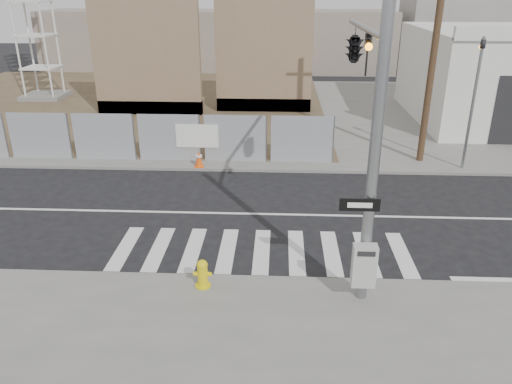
{
  "coord_description": "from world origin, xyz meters",
  "views": [
    {
      "loc": [
        0.43,
        -15.11,
        7.15
      ],
      "look_at": [
        -0.22,
        -1.43,
        1.4
      ],
      "focal_mm": 35.0,
      "sensor_mm": 36.0,
      "label": 1
    }
  ],
  "objects_px": {
    "fire_hydrant": "(202,273)",
    "traffic_cone_c": "(94,150)",
    "traffic_cone_d": "(199,159)",
    "signal_pole": "(360,82)"
  },
  "relations": [
    {
      "from": "fire_hydrant",
      "to": "traffic_cone_d",
      "type": "distance_m",
      "value": 8.89
    },
    {
      "from": "signal_pole",
      "to": "fire_hydrant",
      "type": "xyz_separation_m",
      "value": [
        -3.9,
        -2.5,
        -4.29
      ]
    },
    {
      "from": "fire_hydrant",
      "to": "traffic_cone_c",
      "type": "height_order",
      "value": "fire_hydrant"
    },
    {
      "from": "signal_pole",
      "to": "traffic_cone_d",
      "type": "bearing_deg",
      "value": 130.43
    },
    {
      "from": "traffic_cone_c",
      "to": "fire_hydrant",
      "type": "bearing_deg",
      "value": -57.67
    },
    {
      "from": "fire_hydrant",
      "to": "traffic_cone_c",
      "type": "distance_m",
      "value": 11.54
    },
    {
      "from": "traffic_cone_d",
      "to": "signal_pole",
      "type": "bearing_deg",
      "value": -49.57
    },
    {
      "from": "signal_pole",
      "to": "traffic_cone_c",
      "type": "height_order",
      "value": "signal_pole"
    },
    {
      "from": "traffic_cone_c",
      "to": "traffic_cone_d",
      "type": "bearing_deg",
      "value": -11.72
    },
    {
      "from": "fire_hydrant",
      "to": "traffic_cone_c",
      "type": "bearing_deg",
      "value": 134.57
    }
  ]
}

